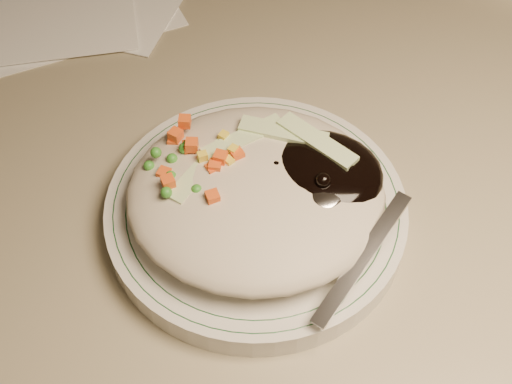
{
  "coord_description": "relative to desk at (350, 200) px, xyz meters",
  "views": [
    {
      "loc": [
        -0.1,
        0.88,
        1.2
      ],
      "look_at": [
        -0.11,
        1.2,
        0.78
      ],
      "focal_mm": 50.0,
      "sensor_mm": 36.0,
      "label": 1
    }
  ],
  "objects": [
    {
      "name": "desk",
      "position": [
        0.0,
        0.0,
        0.0
      ],
      "size": [
        1.4,
        0.7,
        0.74
      ],
      "color": "gray",
      "rests_on": "ground"
    },
    {
      "name": "plate_rim",
      "position": [
        -0.11,
        -0.18,
        0.22
      ],
      "size": [
        0.22,
        0.22,
        0.0
      ],
      "color": "#144723",
      "rests_on": "plate"
    },
    {
      "name": "meal",
      "position": [
        -0.1,
        -0.18,
        0.24
      ],
      "size": [
        0.21,
        0.19,
        0.05
      ],
      "color": "#B1A58F",
      "rests_on": "plate"
    },
    {
      "name": "plate",
      "position": [
        -0.11,
        -0.18,
        0.21
      ],
      "size": [
        0.23,
        0.23,
        0.02
      ],
      "primitive_type": "cylinder",
      "color": "silver",
      "rests_on": "desk"
    }
  ]
}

